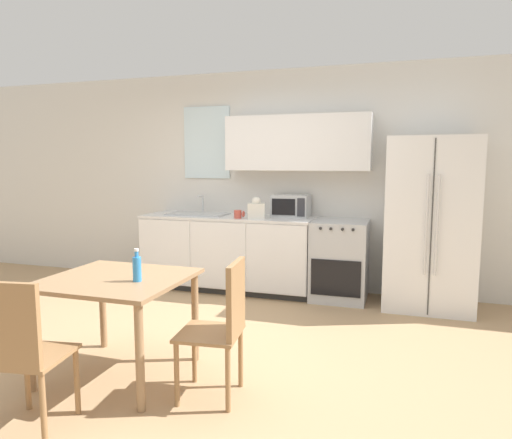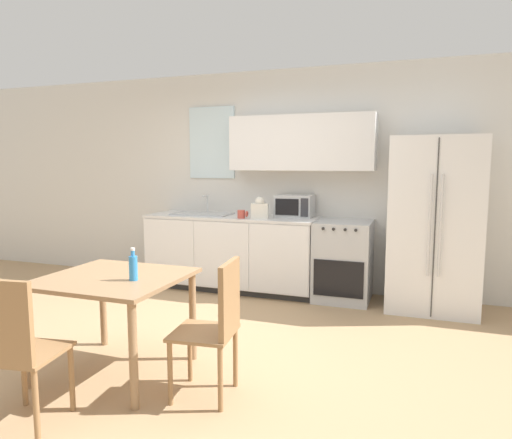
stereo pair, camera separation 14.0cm
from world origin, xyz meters
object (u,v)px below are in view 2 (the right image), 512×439
drink_bottle (133,267)px  oven_range (343,261)px  dining_table (114,290)px  dining_chair_side (217,320)px  dining_chair_near (15,344)px  refrigerator (434,225)px  microwave (295,206)px  coffee_mug (242,214)px

drink_bottle → oven_range: bearing=66.2°
dining_table → dining_chair_side: (0.87, -0.08, -0.10)m
dining_chair_near → drink_bottle: drink_bottle is taller
refrigerator → drink_bottle: refrigerator is taller
microwave → dining_table: (-0.69, -2.56, -0.42)m
refrigerator → dining_chair_near: (-2.31, -3.23, -0.38)m
microwave → dining_chair_near: bearing=-102.4°
dining_chair_near → dining_chair_side: (0.93, 0.76, 0.00)m
oven_range → dining_table: bearing=-118.2°
dining_chair_near → refrigerator: bearing=45.7°
microwave → coffee_mug: size_ratio=3.54×
oven_range → drink_bottle: (-1.10, -2.48, 0.38)m
oven_range → dining_chair_side: bearing=-99.8°
microwave → dining_chair_near: 3.52m
refrigerator → dining_table: bearing=-133.2°
coffee_mug → dining_table: bearing=-93.7°
refrigerator → dining_chair_side: size_ratio=1.97×
oven_range → dining_table: oven_range is taller
oven_range → coffee_mug: coffee_mug is taller
drink_bottle → microwave: bearing=79.6°
dining_table → oven_range: bearing=61.8°
drink_bottle → coffee_mug: bearing=91.7°
dining_table → drink_bottle: size_ratio=4.22×
coffee_mug → dining_chair_side: coffee_mug is taller
dining_table → coffee_mug: bearing=86.3°
oven_range → dining_chair_side: size_ratio=0.98×
microwave → dining_chair_side: microwave is taller
microwave → drink_bottle: size_ratio=1.88×
refrigerator → dining_chair_side: 2.86m
dining_table → dining_chair_near: size_ratio=1.05×
dining_table → dining_chair_near: bearing=-94.0°
oven_range → drink_bottle: drink_bottle is taller
refrigerator → dining_chair_near: bearing=-125.5°
dining_chair_near → dining_chair_side: bearing=30.6°
oven_range → dining_table: (-1.30, -2.43, 0.18)m
coffee_mug → dining_chair_near: 3.09m
microwave → coffee_mug: bearing=-147.9°
refrigerator → coffee_mug: 2.12m
microwave → dining_table: size_ratio=0.44×
oven_range → coffee_mug: 1.29m
dining_table → drink_bottle: 0.29m
oven_range → microwave: (-0.61, 0.13, 0.60)m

